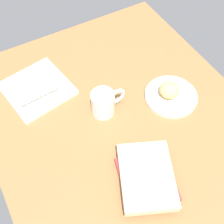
% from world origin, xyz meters
% --- Properties ---
extents(dining_table, '(1.10, 0.90, 0.04)m').
position_xyz_m(dining_table, '(0.00, 0.00, 0.02)').
color(dining_table, olive).
rests_on(dining_table, ground).
extents(round_plate, '(0.19, 0.19, 0.01)m').
position_xyz_m(round_plate, '(-0.00, 0.21, 0.05)').
color(round_plate, silver).
rests_on(round_plate, dining_table).
extents(scone_pastry, '(0.10, 0.10, 0.05)m').
position_xyz_m(scone_pastry, '(-0.01, 0.20, 0.08)').
color(scone_pastry, '#DBB568').
rests_on(scone_pastry, round_plate).
extents(square_plate, '(0.26, 0.26, 0.02)m').
position_xyz_m(square_plate, '(-0.28, -0.21, 0.05)').
color(square_plate, white).
rests_on(square_plate, dining_table).
extents(sauce_cup, '(0.05, 0.05, 0.02)m').
position_xyz_m(sauce_cup, '(-0.33, -0.20, 0.07)').
color(sauce_cup, silver).
rests_on(sauce_cup, square_plate).
extents(breakfast_wrap, '(0.07, 0.15, 0.06)m').
position_xyz_m(breakfast_wrap, '(-0.24, -0.22, 0.08)').
color(breakfast_wrap, beige).
rests_on(breakfast_wrap, square_plate).
extents(book_stack, '(0.26, 0.23, 0.06)m').
position_xyz_m(book_stack, '(0.23, -0.05, 0.07)').
color(book_stack, '#A53338').
rests_on(book_stack, dining_table).
extents(coffee_mug, '(0.08, 0.13, 0.09)m').
position_xyz_m(coffee_mug, '(-0.07, -0.04, 0.09)').
color(coffee_mug, white).
rests_on(coffee_mug, dining_table).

